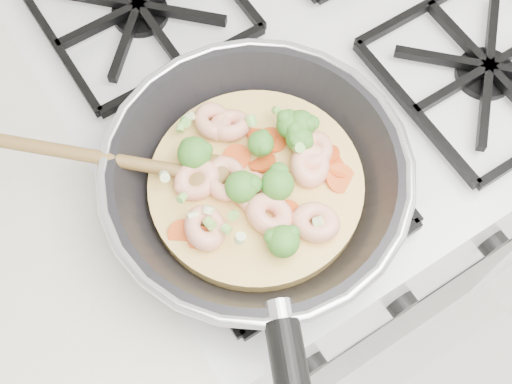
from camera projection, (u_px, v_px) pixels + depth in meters
stove at (292, 193)px, 1.23m from camera, size 0.60×0.60×0.92m
skillet at (256, 184)px, 0.69m from camera, size 0.43×0.53×0.10m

